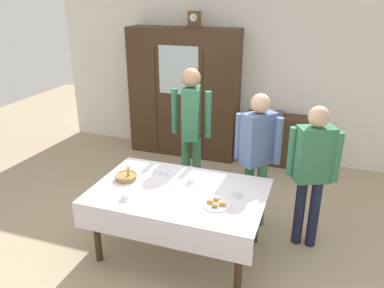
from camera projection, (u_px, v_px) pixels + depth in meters
name	position (u px, v px, depth m)	size (l,w,h in m)	color
ground_plane	(186.00, 239.00, 4.31)	(12.00, 12.00, 0.00)	tan
back_wall	(243.00, 75.00, 6.13)	(6.40, 0.10, 2.70)	silver
dining_table	(178.00, 200.00, 3.86)	(1.74, 1.13, 0.73)	#3D2819
wall_cabinet	(184.00, 93.00, 6.26)	(1.79, 0.46, 2.08)	#3D2819
mantel_clock	(194.00, 19.00, 5.77)	(0.18, 0.11, 0.24)	brown
bookshelf_low	(277.00, 140.00, 6.07)	(1.01, 0.35, 0.80)	#3D2819
book_stack	(279.00, 114.00, 5.90)	(0.14, 0.21, 0.07)	#664C7A
tea_cup_near_left	(163.00, 172.00, 4.18)	(0.13, 0.13, 0.06)	white
tea_cup_center	(191.00, 180.00, 4.00)	(0.13, 0.13, 0.06)	white
tea_cup_far_left	(125.00, 196.00, 3.69)	(0.13, 0.13, 0.06)	white
tea_cup_near_right	(236.00, 194.00, 3.74)	(0.13, 0.13, 0.06)	silver
bread_basket	(126.00, 176.00, 4.07)	(0.24, 0.24, 0.16)	#9E7542
pastry_plate	(216.00, 204.00, 3.59)	(0.28, 0.28, 0.05)	white
spoon_mid_left	(152.00, 172.00, 4.24)	(0.12, 0.02, 0.01)	silver
spoon_back_edge	(173.00, 195.00, 3.76)	(0.12, 0.02, 0.01)	silver
person_beside_shelf	(191.00, 122.00, 4.80)	(0.52, 0.40, 1.74)	#33704C
person_behind_table_right	(313.00, 165.00, 3.90)	(0.52, 0.33, 1.57)	#191E38
person_by_cabinet	(257.00, 149.00, 4.26)	(0.52, 0.41, 1.59)	#33704C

